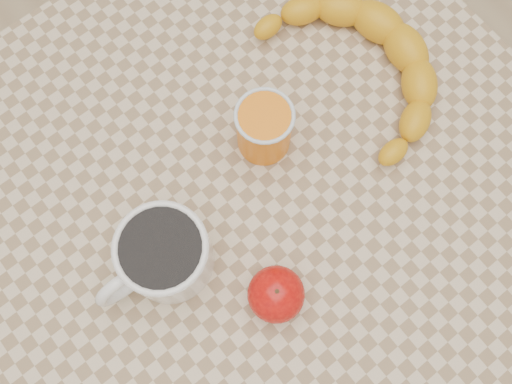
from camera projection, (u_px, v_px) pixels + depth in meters
ground at (256, 276)px, 1.43m from camera, size 3.00×3.00×0.00m
table at (256, 213)px, 0.80m from camera, size 0.80×0.80×0.75m
coffee_mug at (163, 255)px, 0.64m from camera, size 0.15×0.11×0.09m
orange_juice_glass at (264, 128)px, 0.69m from camera, size 0.07×0.07×0.08m
apple at (276, 294)px, 0.65m from camera, size 0.08×0.08×0.06m
banana at (360, 67)px, 0.73m from camera, size 0.30×0.37×0.05m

